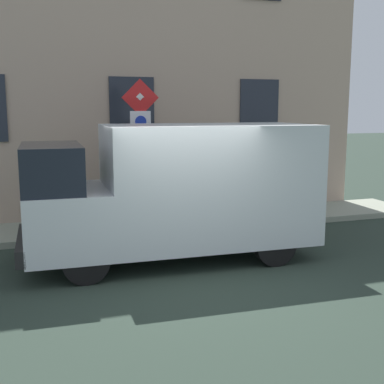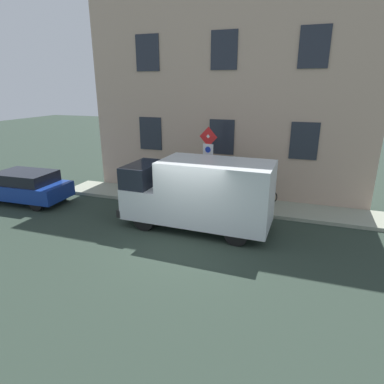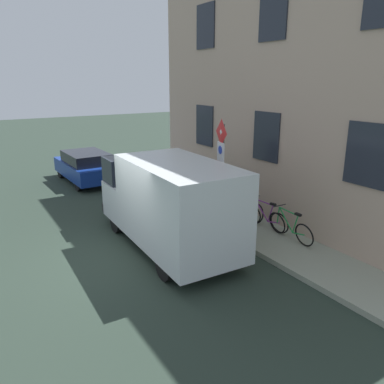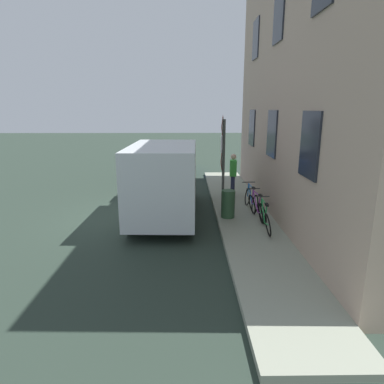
% 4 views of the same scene
% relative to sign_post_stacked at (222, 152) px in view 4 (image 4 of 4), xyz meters
% --- Properties ---
extents(ground_plane, '(80.00, 80.00, 0.00)m').
position_rel_sign_post_stacked_xyz_m(ground_plane, '(-3.01, -0.15, -2.18)').
color(ground_plane, '#27352B').
extents(sidewalk_slab, '(1.82, 14.44, 0.14)m').
position_rel_sign_post_stacked_xyz_m(sidewalk_slab, '(0.70, -0.15, -2.11)').
color(sidewalk_slab, gray).
rests_on(sidewalk_slab, ground_plane).
extents(building_facade, '(0.75, 12.44, 8.72)m').
position_rel_sign_post_stacked_xyz_m(building_facade, '(1.96, -0.15, 2.19)').
color(building_facade, tan).
rests_on(building_facade, ground_plane).
extents(sign_post_stacked, '(0.20, 0.55, 3.15)m').
position_rel_sign_post_stacked_xyz_m(sign_post_stacked, '(0.00, 0.00, 0.00)').
color(sign_post_stacked, '#474C47').
rests_on(sign_post_stacked, sidewalk_slab).
extents(delivery_van, '(2.15, 5.39, 2.50)m').
position_rel_sign_post_stacked_xyz_m(delivery_van, '(-1.91, -0.25, -0.84)').
color(delivery_van, silver).
rests_on(delivery_van, ground_plane).
extents(parked_hatchback, '(1.88, 4.05, 1.38)m').
position_rel_sign_post_stacked_xyz_m(parked_hatchback, '(-1.75, 7.87, -1.44)').
color(parked_hatchback, navy).
rests_on(parked_hatchback, ground_plane).
extents(bicycle_green, '(0.46, 1.71, 0.89)m').
position_rel_sign_post_stacked_xyz_m(bicycle_green, '(1.06, -1.88, -1.66)').
color(bicycle_green, black).
rests_on(bicycle_green, sidewalk_slab).
extents(bicycle_purple, '(0.47, 1.72, 0.89)m').
position_rel_sign_post_stacked_xyz_m(bicycle_purple, '(1.06, -0.88, -1.66)').
color(bicycle_purple, black).
rests_on(bicycle_purple, sidewalk_slab).
extents(bicycle_blue, '(0.46, 1.72, 0.89)m').
position_rel_sign_post_stacked_xyz_m(bicycle_blue, '(1.06, 0.13, -1.66)').
color(bicycle_blue, black).
rests_on(bicycle_blue, sidewalk_slab).
extents(pedestrian, '(0.30, 0.42, 1.72)m').
position_rel_sign_post_stacked_xyz_m(pedestrian, '(0.65, 1.91, -1.10)').
color(pedestrian, '#262B47').
rests_on(pedestrian, sidewalk_slab).
extents(litter_bin, '(0.44, 0.44, 0.90)m').
position_rel_sign_post_stacked_xyz_m(litter_bin, '(0.15, -0.74, -1.59)').
color(litter_bin, '#2D5133').
rests_on(litter_bin, sidewalk_slab).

